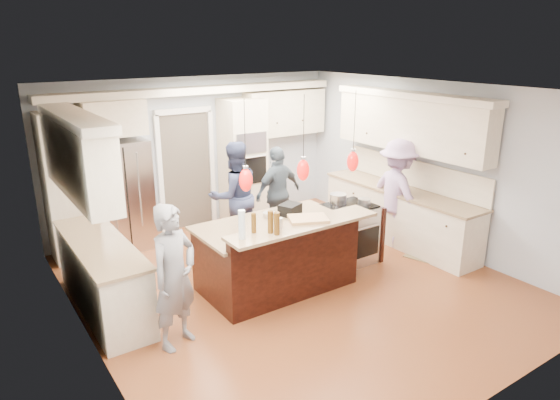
{
  "coord_description": "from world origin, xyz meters",
  "views": [
    {
      "loc": [
        -3.76,
        -5.16,
        3.29
      ],
      "look_at": [
        0.0,
        0.35,
        1.15
      ],
      "focal_mm": 32.0,
      "sensor_mm": 36.0,
      "label": 1
    }
  ],
  "objects_px": {
    "person_bar_end": "(174,277)",
    "person_far_left": "(234,196)",
    "island_range": "(350,233)",
    "kitchen_island": "(277,254)",
    "refrigerator": "(121,196)"
  },
  "relations": [
    {
      "from": "kitchen_island",
      "to": "person_bar_end",
      "type": "height_order",
      "value": "person_bar_end"
    },
    {
      "from": "island_range",
      "to": "person_bar_end",
      "type": "height_order",
      "value": "person_bar_end"
    },
    {
      "from": "kitchen_island",
      "to": "person_far_left",
      "type": "height_order",
      "value": "person_far_left"
    },
    {
      "from": "island_range",
      "to": "person_far_left",
      "type": "relative_size",
      "value": 0.52
    },
    {
      "from": "person_bar_end",
      "to": "person_far_left",
      "type": "height_order",
      "value": "person_far_left"
    },
    {
      "from": "island_range",
      "to": "person_far_left",
      "type": "height_order",
      "value": "person_far_left"
    },
    {
      "from": "person_far_left",
      "to": "kitchen_island",
      "type": "bearing_deg",
      "value": 85.62
    },
    {
      "from": "person_bar_end",
      "to": "person_far_left",
      "type": "distance_m",
      "value": 2.8
    },
    {
      "from": "kitchen_island",
      "to": "person_bar_end",
      "type": "relative_size",
      "value": 1.26
    },
    {
      "from": "kitchen_island",
      "to": "person_bar_end",
      "type": "xyz_separation_m",
      "value": [
        -1.69,
        -0.52,
        0.35
      ]
    },
    {
      "from": "refrigerator",
      "to": "person_bar_end",
      "type": "xyz_separation_m",
      "value": [
        -0.39,
        -3.09,
        -0.07
      ]
    },
    {
      "from": "person_bar_end",
      "to": "person_far_left",
      "type": "bearing_deg",
      "value": 23.49
    },
    {
      "from": "island_range",
      "to": "person_bar_end",
      "type": "bearing_deg",
      "value": -169.09
    },
    {
      "from": "refrigerator",
      "to": "person_far_left",
      "type": "xyz_separation_m",
      "value": [
        1.51,
        -1.04,
        -0.01
      ]
    },
    {
      "from": "refrigerator",
      "to": "person_bar_end",
      "type": "bearing_deg",
      "value": -97.21
    }
  ]
}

